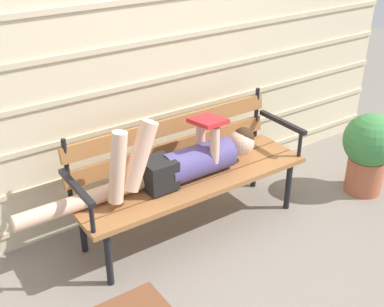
{
  "coord_description": "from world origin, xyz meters",
  "views": [
    {
      "loc": [
        -1.68,
        -2.3,
        2.17
      ],
      "look_at": [
        0.0,
        0.15,
        0.6
      ],
      "focal_mm": 47.15,
      "sensor_mm": 36.0,
      "label": 1
    }
  ],
  "objects": [
    {
      "name": "ground_plane",
      "position": [
        0.0,
        0.0,
        0.0
      ],
      "size": [
        12.0,
        12.0,
        0.0
      ],
      "primitive_type": "plane",
      "color": "gray"
    },
    {
      "name": "potted_plant",
      "position": [
        1.43,
        -0.21,
        0.38
      ],
      "size": [
        0.42,
        0.42,
        0.66
      ],
      "color": "#AD5B3D",
      "rests_on": "ground"
    },
    {
      "name": "house_siding",
      "position": [
        0.0,
        0.65,
        1.26
      ],
      "size": [
        4.67,
        0.08,
        2.51
      ],
      "color": "beige",
      "rests_on": "ground"
    },
    {
      "name": "reclining_person",
      "position": [
        -0.11,
        0.15,
        0.57
      ],
      "size": [
        1.71,
        0.25,
        0.54
      ],
      "color": "#514784"
    },
    {
      "name": "park_bench",
      "position": [
        0.0,
        0.22,
        0.46
      ],
      "size": [
        1.69,
        0.52,
        0.83
      ],
      "color": "#9E6638",
      "rests_on": "ground"
    }
  ]
}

